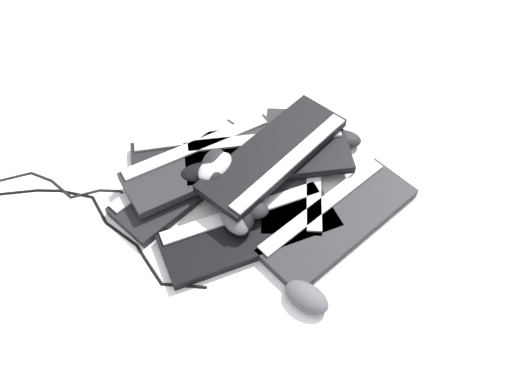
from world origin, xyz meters
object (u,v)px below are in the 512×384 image
(mouse_1, at_px, (215,167))
(keyboard_0, at_px, (213,154))
(keyboard_7, at_px, (274,154))
(mouse_4, at_px, (247,207))
(keyboard_1, at_px, (189,178))
(mouse_7, at_px, (341,139))
(mouse_2, at_px, (240,214))
(keyboard_3, at_px, (338,221))
(keyboard_2, at_px, (250,232))
(keyboard_4, at_px, (293,169))
(mouse_3, at_px, (214,165))
(mouse_0, at_px, (307,297))
(mouse_6, at_px, (235,217))
(mouse_5, at_px, (201,173))
(keyboard_5, at_px, (206,162))
(keyboard_6, at_px, (268,157))

(mouse_1, bearing_deg, keyboard_0, -134.06)
(keyboard_7, distance_m, mouse_4, 0.17)
(keyboard_1, bearing_deg, mouse_4, -143.88)
(mouse_4, distance_m, mouse_7, 0.37)
(keyboard_7, bearing_deg, mouse_2, 137.84)
(keyboard_1, height_order, keyboard_7, keyboard_7)
(keyboard_3, bearing_deg, keyboard_2, 82.65)
(keyboard_7, bearing_deg, keyboard_2, 146.84)
(keyboard_4, bearing_deg, mouse_2, 125.73)
(keyboard_1, distance_m, mouse_3, 0.10)
(mouse_0, relative_size, mouse_6, 1.00)
(keyboard_0, height_order, mouse_5, mouse_5)
(keyboard_2, height_order, mouse_1, mouse_1)
(keyboard_7, distance_m, mouse_7, 0.22)
(keyboard_5, xyz_separation_m, keyboard_7, (-0.05, -0.17, 0.03))
(keyboard_1, xyz_separation_m, mouse_6, (-0.18, -0.08, 0.04))
(mouse_5, xyz_separation_m, mouse_6, (-0.16, -0.05, 0.00))
(mouse_5, bearing_deg, mouse_6, -69.17)
(keyboard_0, height_order, mouse_4, mouse_4)
(keyboard_5, distance_m, mouse_6, 0.20)
(keyboard_7, height_order, mouse_0, keyboard_7)
(keyboard_3, height_order, keyboard_5, keyboard_5)
(keyboard_0, height_order, keyboard_7, keyboard_7)
(keyboard_3, bearing_deg, keyboard_7, 27.24)
(mouse_1, bearing_deg, mouse_3, -116.57)
(keyboard_4, distance_m, keyboard_5, 0.24)
(mouse_1, bearing_deg, keyboard_6, 153.45)
(mouse_5, bearing_deg, keyboard_5, 66.50)
(mouse_6, bearing_deg, mouse_1, -2.28)
(mouse_1, xyz_separation_m, mouse_5, (0.02, 0.04, -0.03))
(keyboard_3, xyz_separation_m, keyboard_4, (0.19, 0.06, 0.00))
(mouse_5, bearing_deg, keyboard_7, 0.76)
(mouse_1, relative_size, mouse_6, 1.00)
(mouse_0, relative_size, mouse_5, 1.00)
(mouse_1, xyz_separation_m, mouse_4, (-0.12, -0.05, -0.03))
(mouse_7, bearing_deg, mouse_4, 51.79)
(keyboard_2, distance_m, keyboard_6, 0.23)
(keyboard_7, relative_size, mouse_3, 4.11)
(keyboard_6, distance_m, mouse_6, 0.22)
(keyboard_1, bearing_deg, keyboard_5, -74.81)
(keyboard_1, xyz_separation_m, mouse_2, (-0.18, -0.10, 0.04))
(mouse_6, bearing_deg, mouse_5, 9.39)
(mouse_6, bearing_deg, mouse_2, -75.60)
(keyboard_6, distance_m, mouse_7, 0.23)
(keyboard_4, bearing_deg, keyboard_5, 74.77)
(keyboard_6, distance_m, keyboard_7, 0.04)
(mouse_1, relative_size, mouse_4, 1.00)
(keyboard_5, xyz_separation_m, mouse_1, (-0.05, -0.02, 0.04))
(keyboard_1, xyz_separation_m, keyboard_4, (-0.05, -0.28, 0.00))
(keyboard_3, relative_size, mouse_5, 4.19)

